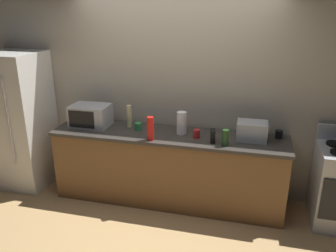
{
  "coord_description": "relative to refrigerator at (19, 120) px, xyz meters",
  "views": [
    {
      "loc": [
        0.93,
        -3.31,
        2.38
      ],
      "look_at": [
        0.0,
        0.4,
        1.0
      ],
      "focal_mm": 36.61,
      "sensor_mm": 36.0,
      "label": 1
    }
  ],
  "objects": [
    {
      "name": "back_wall",
      "position": [
        2.05,
        0.41,
        0.45
      ],
      "size": [
        6.4,
        0.1,
        2.7
      ],
      "primitive_type": "cube",
      "color": "#B2A893",
      "rests_on": "ground_plane"
    },
    {
      "name": "paper_towel_roll",
      "position": [
        2.2,
        0.05,
        0.13
      ],
      "size": [
        0.12,
        0.12,
        0.27
      ],
      "primitive_type": "cylinder",
      "color": "white",
      "rests_on": "counter_run"
    },
    {
      "name": "microwave",
      "position": [
        1.03,
        0.05,
        0.13
      ],
      "size": [
        0.48,
        0.35,
        0.27
      ],
      "color": "#B7BABF",
      "rests_on": "counter_run"
    },
    {
      "name": "refrigerator",
      "position": [
        0.0,
        0.0,
        0.0
      ],
      "size": [
        0.72,
        0.73,
        1.8
      ],
      "color": "white",
      "rests_on": "ground_plane"
    },
    {
      "name": "cordless_phone",
      "position": [
        2.6,
        -0.13,
        0.07
      ],
      "size": [
        0.07,
        0.12,
        0.15
      ],
      "primitive_type": "cube",
      "rotation": [
        0.0,
        0.0,
        0.18
      ],
      "color": "black",
      "rests_on": "counter_run"
    },
    {
      "name": "counter_run",
      "position": [
        2.05,
        0.0,
        -0.45
      ],
      "size": [
        2.84,
        0.64,
        0.9
      ],
      "color": "brown",
      "rests_on": "ground_plane"
    },
    {
      "name": "mug_red",
      "position": [
        2.4,
        -0.04,
        0.05
      ],
      "size": [
        0.08,
        0.08,
        0.1
      ],
      "primitive_type": "cylinder",
      "color": "red",
      "rests_on": "counter_run"
    },
    {
      "name": "bottle_wine",
      "position": [
        2.75,
        -0.2,
        0.09
      ],
      "size": [
        0.07,
        0.07,
        0.18
      ],
      "primitive_type": "cylinder",
      "color": "#1E3F19",
      "rests_on": "counter_run"
    },
    {
      "name": "bottle_vinegar",
      "position": [
        1.52,
        0.13,
        0.14
      ],
      "size": [
        0.06,
        0.06,
        0.28
      ],
      "primitive_type": "cylinder",
      "color": "beige",
      "rests_on": "counter_run"
    },
    {
      "name": "toaster_oven",
      "position": [
        3.02,
        0.06,
        0.1
      ],
      "size": [
        0.34,
        0.26,
        0.21
      ],
      "primitive_type": "cube",
      "color": "#B7BABF",
      "rests_on": "counter_run"
    },
    {
      "name": "ground_plane",
      "position": [
        2.05,
        -0.4,
        -0.9
      ],
      "size": [
        8.0,
        8.0,
        0.0
      ],
      "primitive_type": "plane",
      "color": "tan"
    },
    {
      "name": "bottle_hot_sauce",
      "position": [
        1.9,
        -0.23,
        0.14
      ],
      "size": [
        0.08,
        0.08,
        0.28
      ],
      "primitive_type": "cylinder",
      "color": "red",
      "rests_on": "counter_run"
    },
    {
      "name": "mug_green",
      "position": [
        1.66,
        0.05,
        0.04
      ],
      "size": [
        0.09,
        0.09,
        0.09
      ],
      "primitive_type": "cylinder",
      "color": "#2D8C47",
      "rests_on": "counter_run"
    },
    {
      "name": "mug_black",
      "position": [
        3.33,
        0.18,
        0.05
      ],
      "size": [
        0.08,
        0.08,
        0.09
      ],
      "primitive_type": "cylinder",
      "color": "black",
      "rests_on": "counter_run"
    }
  ]
}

